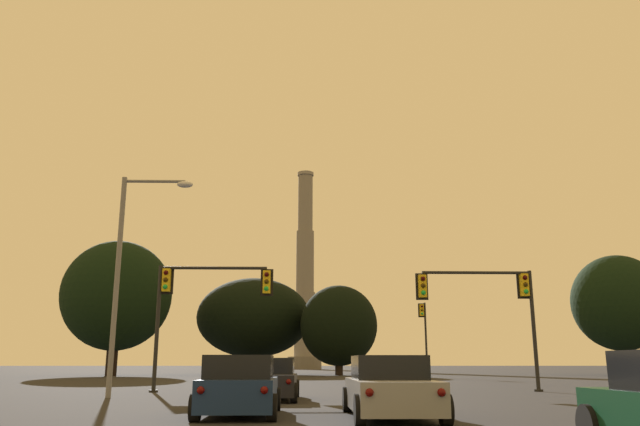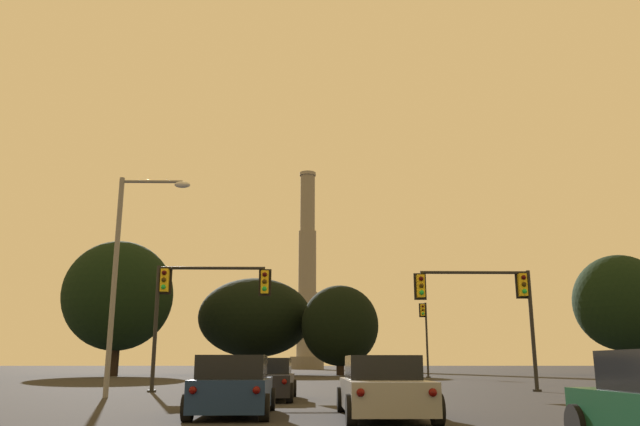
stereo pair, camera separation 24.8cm
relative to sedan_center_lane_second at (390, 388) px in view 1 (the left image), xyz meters
The scene contains 12 objects.
sedan_center_lane_second is the anchor object (origin of this frame).
sedan_left_lane_front 8.17m from the sedan_center_lane_second, 113.05° to the left, with size 2.02×4.72×1.43m.
hatchback_left_lane_second 3.63m from the sedan_center_lane_second, behind, with size 1.95×4.12×1.44m.
traffic_light_far_right 42.36m from the sedan_center_lane_second, 77.97° to the left, with size 0.78×0.50×6.57m.
traffic_light_overhead_right 15.60m from the sedan_center_lane_second, 63.71° to the left, with size 5.56×0.50×5.47m.
traffic_light_overhead_left 15.48m from the sedan_center_lane_second, 117.18° to the left, with size 5.36×0.50×5.61m.
street_lamp 13.39m from the sedan_center_lane_second, 134.54° to the left, with size 2.84×0.36×8.51m.
smokestack 116.34m from the sedan_center_lane_second, 90.89° to the left, with size 6.93×6.93×41.76m.
treeline_far_left 52.44m from the sedan_center_lane_second, 88.11° to the left, with size 8.22×7.40×9.43m.
treeline_center_right 54.32m from the sedan_center_lane_second, 113.26° to the left, with size 11.14×10.03×13.64m.
treeline_far_right 60.56m from the sedan_center_lane_second, 58.14° to the left, with size 9.89×8.90×12.66m.
treeline_left_mid 57.85m from the sedan_center_lane_second, 97.75° to the left, with size 12.92×11.63×10.79m.
Camera 1 is at (-1.88, -1.83, 1.25)m, focal length 35.00 mm.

